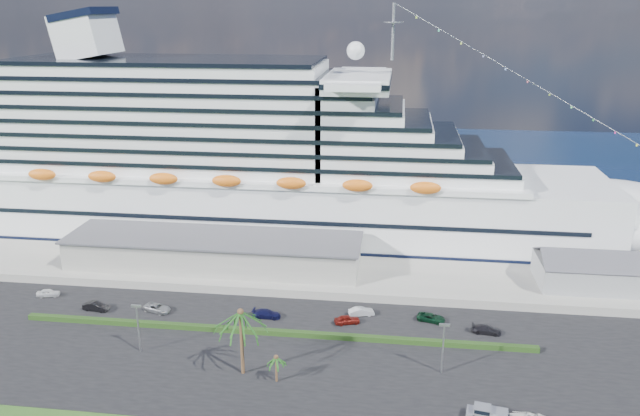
# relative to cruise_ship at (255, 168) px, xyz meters

# --- Properties ---
(ground) EXTENTS (420.00, 420.00, 0.00)m
(ground) POSITION_rel_cruise_ship_xyz_m (21.53, -64.00, -16.69)
(ground) COLOR #254D19
(ground) RESTS_ON ground
(asphalt_lot) EXTENTS (140.00, 38.00, 0.12)m
(asphalt_lot) POSITION_rel_cruise_ship_xyz_m (21.53, -53.00, -16.63)
(asphalt_lot) COLOR black
(asphalt_lot) RESTS_ON ground
(wharf) EXTENTS (240.00, 20.00, 1.80)m
(wharf) POSITION_rel_cruise_ship_xyz_m (21.53, -24.00, -15.79)
(wharf) COLOR gray
(wharf) RESTS_ON ground
(water) EXTENTS (420.00, 160.00, 0.02)m
(water) POSITION_rel_cruise_ship_xyz_m (21.53, 66.00, -16.68)
(water) COLOR black
(water) RESTS_ON ground
(cruise_ship) EXTENTS (191.00, 38.00, 54.00)m
(cruise_ship) POSITION_rel_cruise_ship_xyz_m (0.00, 0.00, 0.00)
(cruise_ship) COLOR silver
(cruise_ship) RESTS_ON ground
(terminal_building) EXTENTS (61.00, 15.00, 6.30)m
(terminal_building) POSITION_rel_cruise_ship_xyz_m (-3.47, -24.00, -11.68)
(terminal_building) COLOR gray
(terminal_building) RESTS_ON wharf
(port_shed) EXTENTS (24.00, 12.31, 7.37)m
(port_shed) POSITION_rel_cruise_ship_xyz_m (73.53, -24.00, -12.30)
(port_shed) COLOR gray
(port_shed) RESTS_ON wharf
(hedge) EXTENTS (88.00, 1.10, 0.90)m
(hedge) POSITION_rel_cruise_ship_xyz_m (13.53, -48.00, -16.12)
(hedge) COLOR black
(hedge) RESTS_ON asphalt_lot
(lamp_post_left) EXTENTS (1.60, 0.35, 8.27)m
(lamp_post_left) POSITION_rel_cruise_ship_xyz_m (-6.47, -56.00, -11.35)
(lamp_post_left) COLOR gray
(lamp_post_left) RESTS_ON asphalt_lot
(lamp_post_right) EXTENTS (1.60, 0.35, 8.27)m
(lamp_post_right) POSITION_rel_cruise_ship_xyz_m (41.53, -56.00, -11.35)
(lamp_post_right) COLOR gray
(lamp_post_right) RESTS_ON asphalt_lot
(palm_tall) EXTENTS (8.82, 8.82, 11.13)m
(palm_tall) POSITION_rel_cruise_ship_xyz_m (11.53, -60.00, -7.49)
(palm_tall) COLOR #47301E
(palm_tall) RESTS_ON ground
(palm_short) EXTENTS (3.53, 3.53, 4.56)m
(palm_short) POSITION_rel_cruise_ship_xyz_m (17.03, -61.50, -13.03)
(palm_short) COLOR #47301E
(palm_short) RESTS_ON ground
(parked_car_0) EXTENTS (4.52, 2.60, 1.45)m
(parked_car_0) POSITION_rel_cruise_ship_xyz_m (-32.02, -39.15, -15.85)
(parked_car_0) COLOR silver
(parked_car_0) RESTS_ON asphalt_lot
(parked_car_1) EXTENTS (4.95, 2.16, 1.58)m
(parked_car_1) POSITION_rel_cruise_ship_xyz_m (-20.20, -43.43, -15.78)
(parked_car_1) COLOR black
(parked_car_1) RESTS_ON asphalt_lot
(parked_car_2) EXTENTS (5.60, 3.82, 1.42)m
(parked_car_2) POSITION_rel_cruise_ship_xyz_m (-8.90, -42.42, -15.86)
(parked_car_2) COLOR gray
(parked_car_2) RESTS_ON asphalt_lot
(parked_car_3) EXTENTS (5.15, 2.25, 1.47)m
(parked_car_3) POSITION_rel_cruise_ship_xyz_m (11.39, -42.15, -15.84)
(parked_car_3) COLOR #10123A
(parked_car_3) RESTS_ON asphalt_lot
(parked_car_4) EXTENTS (4.84, 3.14, 1.53)m
(parked_car_4) POSITION_rel_cruise_ship_xyz_m (25.92, -42.54, -15.81)
(parked_car_4) COLOR maroon
(parked_car_4) RESTS_ON asphalt_lot
(parked_car_5) EXTENTS (4.85, 2.83, 1.51)m
(parked_car_5) POSITION_rel_cruise_ship_xyz_m (28.21, -39.22, -15.82)
(parked_car_5) COLOR silver
(parked_car_5) RESTS_ON asphalt_lot
(parked_car_6) EXTENTS (5.37, 3.53, 1.37)m
(parked_car_6) POSITION_rel_cruise_ship_xyz_m (40.61, -39.77, -15.89)
(parked_car_6) COLOR black
(parked_car_6) RESTS_ON asphalt_lot
(parked_car_7) EXTENTS (5.09, 2.61, 1.41)m
(parked_car_7) POSITION_rel_cruise_ship_xyz_m (49.76, -42.90, -15.87)
(parked_car_7) COLOR black
(parked_car_7) RESTS_ON asphalt_lot
(pickup_truck) EXTENTS (5.80, 2.93, 1.95)m
(pickup_truck) POSITION_rel_cruise_ship_xyz_m (46.89, -66.70, -15.51)
(pickup_truck) COLOR black
(pickup_truck) RESTS_ON asphalt_lot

